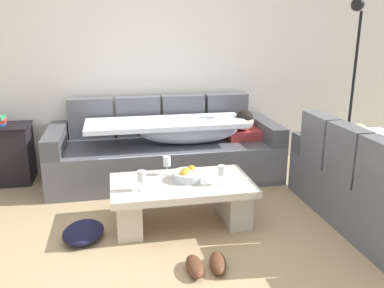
{
  "coord_description": "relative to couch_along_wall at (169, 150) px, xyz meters",
  "views": [
    {
      "loc": [
        -0.37,
        -2.63,
        1.65
      ],
      "look_at": [
        0.37,
        1.06,
        0.55
      ],
      "focal_mm": 37.47,
      "sensor_mm": 36.0,
      "label": 1
    }
  ],
  "objects": [
    {
      "name": "fruit_bowl",
      "position": [
        0.02,
        -1.06,
        0.09
      ],
      "size": [
        0.28,
        0.28,
        0.1
      ],
      "color": "silver",
      "rests_on": "coffee_table"
    },
    {
      "name": "back_wall",
      "position": [
        -0.22,
        0.52,
        1.02
      ],
      "size": [
        9.0,
        0.1,
        2.7
      ],
      "primitive_type": "cube",
      "color": "silver",
      "rests_on": "ground_plane"
    },
    {
      "name": "open_magazine",
      "position": [
        0.27,
        -1.06,
        0.06
      ],
      "size": [
        0.3,
        0.24,
        0.01
      ],
      "primitive_type": "cube",
      "rotation": [
        0.0,
        0.0,
        0.11
      ],
      "color": "white",
      "rests_on": "coffee_table"
    },
    {
      "name": "wine_glass_near_right",
      "position": [
        0.27,
        -1.23,
        0.17
      ],
      "size": [
        0.07,
        0.07,
        0.17
      ],
      "color": "silver",
      "rests_on": "coffee_table"
    },
    {
      "name": "floor_lamp",
      "position": [
        2.09,
        -0.14,
        0.79
      ],
      "size": [
        0.33,
        0.31,
        1.95
      ],
      "color": "black",
      "rests_on": "ground_plane"
    },
    {
      "name": "ground_plane",
      "position": [
        -0.22,
        -1.63,
        -0.33
      ],
      "size": [
        14.0,
        14.0,
        0.0
      ],
      "primitive_type": "plane",
      "color": "tan"
    },
    {
      "name": "wine_glass_near_left",
      "position": [
        -0.4,
        -1.23,
        0.17
      ],
      "size": [
        0.07,
        0.07,
        0.17
      ],
      "color": "silver",
      "rests_on": "coffee_table"
    },
    {
      "name": "couch_near_window",
      "position": [
        1.63,
        -1.43,
        0.01
      ],
      "size": [
        0.92,
        1.74,
        0.88
      ],
      "rotation": [
        0.0,
        0.0,
        1.57
      ],
      "color": "#595A60",
      "rests_on": "ground_plane"
    },
    {
      "name": "couch_along_wall",
      "position": [
        0.0,
        0.0,
        0.0
      ],
      "size": [
        2.5,
        0.92,
        0.88
      ],
      "color": "#595A60",
      "rests_on": "ground_plane"
    },
    {
      "name": "pair_of_shoes",
      "position": [
        -0.01,
        -1.86,
        -0.28
      ],
      "size": [
        0.31,
        0.29,
        0.09
      ],
      "color": "#59331E",
      "rests_on": "ground_plane"
    },
    {
      "name": "crumpled_garment",
      "position": [
        -0.88,
        -1.24,
        -0.27
      ],
      "size": [
        0.4,
        0.46,
        0.12
      ],
      "primitive_type": "ellipsoid",
      "rotation": [
        0.0,
        0.0,
        1.34
      ],
      "color": "#191933",
      "rests_on": "ground_plane"
    },
    {
      "name": "wine_glass_far_back",
      "position": [
        -0.15,
        -0.9,
        0.17
      ],
      "size": [
        0.07,
        0.07,
        0.17
      ],
      "color": "silver",
      "rests_on": "coffee_table"
    },
    {
      "name": "coffee_table",
      "position": [
        -0.05,
        -1.11,
        -0.09
      ],
      "size": [
        1.2,
        0.68,
        0.38
      ],
      "color": "beige",
      "rests_on": "ground_plane"
    }
  ]
}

